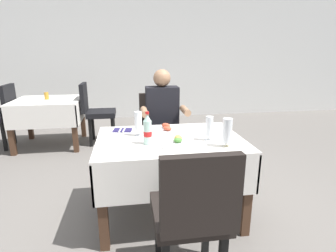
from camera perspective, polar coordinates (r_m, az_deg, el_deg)
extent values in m
plane|color=#66605B|center=(2.67, -0.86, -17.09)|extent=(11.00, 11.00, 0.00)
cube|color=silver|center=(6.01, -6.07, 15.76)|extent=(11.00, 0.12, 2.92)
cube|color=white|center=(2.28, 0.38, -2.85)|extent=(1.23, 0.88, 0.02)
cube|color=white|center=(1.96, 2.40, -11.55)|extent=(1.23, 0.02, 0.32)
cube|color=white|center=(2.74, -1.05, -3.38)|extent=(1.23, 0.02, 0.32)
cube|color=white|center=(2.33, -14.66, -7.44)|extent=(0.02, 0.88, 0.32)
cube|color=white|center=(2.51, 14.30, -5.77)|extent=(0.02, 0.88, 0.32)
cube|color=#472D1E|center=(2.08, -13.81, -16.45)|extent=(0.07, 0.07, 0.71)
cube|color=#472D1E|center=(2.26, 16.48, -13.94)|extent=(0.07, 0.07, 0.71)
cube|color=#472D1E|center=(2.75, -12.54, -8.08)|extent=(0.07, 0.07, 0.71)
cube|color=#472D1E|center=(2.89, 10.19, -6.79)|extent=(0.07, 0.07, 0.71)
cube|color=black|center=(3.05, -1.82, -2.60)|extent=(0.44, 0.44, 0.08)
cube|color=black|center=(3.22, -2.40, 3.18)|extent=(0.42, 0.06, 0.44)
cube|color=black|center=(2.98, -4.66, -8.62)|extent=(0.04, 0.04, 0.45)
cube|color=black|center=(3.01, 1.86, -8.24)|extent=(0.04, 0.04, 0.45)
cube|color=black|center=(3.29, -5.10, -6.19)|extent=(0.04, 0.04, 0.45)
cube|color=black|center=(3.32, 0.78, -5.89)|extent=(0.04, 0.04, 0.45)
cube|color=black|center=(1.73, 4.43, -17.98)|extent=(0.44, 0.44, 0.08)
cube|color=black|center=(1.39, 7.06, -14.65)|extent=(0.42, 0.06, 0.44)
cube|color=black|center=(2.06, 8.07, -21.00)|extent=(0.04, 0.04, 0.45)
cube|color=black|center=(2.00, -2.06, -22.07)|extent=(0.04, 0.04, 0.45)
cylinder|color=#282D42|center=(2.96, -2.13, -8.74)|extent=(0.10, 0.10, 0.45)
cylinder|color=#282D42|center=(2.98, 0.96, -8.55)|extent=(0.10, 0.10, 0.45)
cube|color=#282D42|center=(3.01, -1.03, -2.44)|extent=(0.34, 0.36, 0.12)
cube|color=black|center=(3.01, -1.27, 3.65)|extent=(0.36, 0.20, 0.50)
sphere|color=#997051|center=(2.95, -1.31, 10.21)|extent=(0.19, 0.19, 0.19)
cylinder|color=#997051|center=(2.76, -5.08, 3.01)|extent=(0.07, 0.26, 0.07)
cylinder|color=#997051|center=(2.82, 3.69, 3.31)|extent=(0.07, 0.26, 0.07)
cube|color=white|center=(2.13, 1.93, -3.79)|extent=(0.25, 0.25, 0.01)
ellipsoid|color=gold|center=(2.16, 2.19, -2.60)|extent=(0.07, 0.07, 0.05)
ellipsoid|color=#4C8E38|center=(2.13, 2.16, -3.04)|extent=(0.07, 0.06, 0.04)
cube|color=white|center=(2.46, -0.53, -1.08)|extent=(0.26, 0.26, 0.01)
ellipsoid|color=#C14C33|center=(2.45, -0.14, -0.52)|extent=(0.10, 0.10, 0.04)
ellipsoid|color=#C14C33|center=(2.52, -0.45, 0.07)|extent=(0.10, 0.09, 0.05)
cylinder|color=white|center=(2.36, -6.29, -2.00)|extent=(0.07, 0.07, 0.01)
cylinder|color=white|center=(2.35, -6.31, -1.58)|extent=(0.02, 0.02, 0.03)
cylinder|color=white|center=(2.33, -6.38, 0.89)|extent=(0.06, 0.06, 0.18)
cylinder|color=#C68928|center=(2.34, -6.35, -0.31)|extent=(0.06, 0.06, 0.08)
cylinder|color=white|center=(2.13, 12.34, -4.25)|extent=(0.07, 0.07, 0.01)
cylinder|color=white|center=(2.13, 12.37, -3.79)|extent=(0.02, 0.02, 0.03)
cylinder|color=white|center=(2.09, 12.54, -0.95)|extent=(0.07, 0.07, 0.19)
cylinder|color=gold|center=(2.10, 12.49, -1.80)|extent=(0.07, 0.07, 0.12)
cylinder|color=white|center=(2.25, 8.68, -2.97)|extent=(0.07, 0.07, 0.01)
cylinder|color=white|center=(2.25, 8.70, -2.53)|extent=(0.02, 0.02, 0.03)
cylinder|color=white|center=(2.22, 8.81, -0.10)|extent=(0.06, 0.06, 0.17)
cylinder|color=black|center=(2.23, 8.75, -1.39)|extent=(0.06, 0.06, 0.06)
cylinder|color=silver|center=(2.12, -4.39, -1.39)|extent=(0.07, 0.07, 0.19)
cylinder|color=red|center=(2.12, -4.38, -1.64)|extent=(0.07, 0.07, 0.04)
cone|color=silver|center=(2.09, -4.46, 1.85)|extent=(0.06, 0.06, 0.05)
cylinder|color=red|center=(2.08, -4.48, 2.82)|extent=(0.03, 0.03, 0.02)
cube|color=#231E4C|center=(2.53, -9.68, -0.86)|extent=(0.19, 0.15, 0.01)
cube|color=silver|center=(2.53, -10.09, -0.71)|extent=(0.04, 0.19, 0.01)
cube|color=silver|center=(2.53, -9.28, -0.71)|extent=(0.04, 0.19, 0.01)
cube|color=white|center=(4.50, -24.37, 5.03)|extent=(0.99, 0.88, 0.02)
cube|color=white|center=(4.12, -25.64, 1.59)|extent=(0.99, 0.02, 0.32)
cube|color=white|center=(4.94, -22.88, 4.02)|extent=(0.99, 0.02, 0.32)
cube|color=white|center=(4.68, -29.87, 2.58)|extent=(0.02, 0.88, 0.32)
cube|color=white|center=(4.42, -18.06, 3.25)|extent=(0.02, 0.88, 0.32)
cube|color=#472D1E|center=(4.36, -30.59, -1.02)|extent=(0.07, 0.07, 0.71)
cube|color=#472D1E|center=(4.11, -19.34, -0.59)|extent=(0.07, 0.07, 0.71)
cube|color=#472D1E|center=(5.05, -27.54, 1.43)|extent=(0.07, 0.07, 0.71)
cube|color=#472D1E|center=(4.84, -17.79, 1.92)|extent=(0.07, 0.07, 0.71)
cube|color=black|center=(4.67, -30.86, 4.90)|extent=(0.06, 0.42, 0.44)
cube|color=black|center=(4.96, -30.17, -0.74)|extent=(0.04, 0.04, 0.45)
cube|color=black|center=(4.66, -31.62, -1.91)|extent=(0.04, 0.04, 0.45)
cube|color=black|center=(4.40, -14.03, 2.66)|extent=(0.44, 0.44, 0.08)
cube|color=black|center=(4.38, -17.53, 5.82)|extent=(0.06, 0.42, 0.44)
cube|color=black|center=(4.28, -11.72, -1.20)|extent=(0.04, 0.04, 0.45)
cube|color=black|center=(4.61, -11.53, 0.02)|extent=(0.04, 0.04, 0.45)
cube|color=black|center=(4.32, -16.23, -1.38)|extent=(0.04, 0.04, 0.45)
cube|color=black|center=(4.64, -15.72, -0.16)|extent=(0.04, 0.04, 0.45)
cylinder|color=#C68928|center=(4.51, -24.51, 5.88)|extent=(0.06, 0.06, 0.11)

